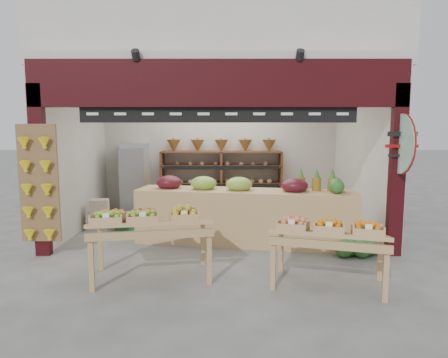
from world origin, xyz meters
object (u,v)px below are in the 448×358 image
Objects in this scene: display_table_right at (329,230)px; watermelon_pile at (354,242)px; display_table_left at (143,220)px; back_shelving at (221,168)px; cardboard_stack at (111,217)px; mid_counter at (244,215)px; refrigerator at (135,179)px.

watermelon_pile is at bearing 59.94° from display_table_right.
watermelon_pile is (3.14, 1.01, -0.58)m from display_table_left.
back_shelving is 2.91× the size of cardboard_stack.
mid_counter is (0.41, -2.38, -0.58)m from back_shelving.
back_shelving is at bearing 126.01° from watermelon_pile.
watermelon_pile is (4.11, -2.85, -0.64)m from refrigerator.
refrigerator is 2.22× the size of watermelon_pile.
display_table_left is 2.26× the size of watermelon_pile.
refrigerator is at bearing 129.08° from display_table_right.
cardboard_stack is at bearing 159.50° from watermelon_pile.
display_table_right is (3.36, -4.14, -0.11)m from refrigerator.
cardboard_stack is at bearing -114.26° from refrigerator.
display_table_right is at bearing -6.71° from display_table_left.
display_table_left is 2.41m from display_table_right.
display_table_right is at bearing -71.82° from back_shelving.
cardboard_stack is at bearing 140.95° from display_table_right.
watermelon_pile is at bearing -17.89° from mid_counter.
display_table_right is 1.58m from watermelon_pile.
display_table_left is at bearing 173.29° from display_table_right.
back_shelving is 2.49m from mid_counter.
cardboard_stack is 0.57× the size of display_table_left.
refrigerator is 3.32m from mid_counter.
display_table_left is 1.06× the size of display_table_right.
mid_counter is 2.11m from display_table_right.
back_shelving is 3.72× the size of watermelon_pile.
refrigerator is at bearing -177.25° from back_shelving.
display_table_left is at bearing -89.35° from refrigerator.
mid_counter is 5.11× the size of watermelon_pile.
mid_counter reaches higher than watermelon_pile.
display_table_right is at bearing -64.37° from refrigerator.
mid_counter is (2.38, -2.29, -0.32)m from refrigerator.
mid_counter is 2.27× the size of display_table_left.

